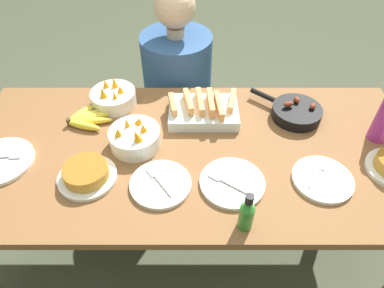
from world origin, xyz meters
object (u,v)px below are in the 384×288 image
Objects in this scene: empty_plate_mid_edge at (161,184)px; hot_sauce_bottle at (247,213)px; empty_plate_far_left at (232,183)px; fruit_bowl_citrus at (135,138)px; empty_plate_far_right at (0,162)px; banana_bunch at (85,119)px; frittata_plate_center at (87,174)px; empty_plate_near_front at (322,179)px; skillet at (295,112)px; fruit_bowl_mango at (113,97)px; person_figure at (178,102)px; melon_tray at (204,110)px.

empty_plate_mid_edge is 0.34m from hot_sauce_bottle.
fruit_bowl_citrus is (-0.38, 0.20, 0.03)m from empty_plate_far_left.
empty_plate_far_right is 0.96m from hot_sauce_bottle.
hot_sauce_bottle reaches higher than banana_bunch.
empty_plate_near_front is at bearing -0.67° from frittata_plate_center.
skillet is 0.69m from empty_plate_mid_edge.
hot_sauce_bottle is (0.53, -0.65, 0.03)m from fruit_bowl_mango.
empty_plate_mid_edge is at bearing -61.56° from fruit_bowl_citrus.
empty_plate_mid_edge is 0.54m from fruit_bowl_mango.
empty_plate_near_front is 1.04m from person_figure.
skillet is 0.63m from hot_sauce_bottle.
empty_plate_mid_edge is at bearing -177.89° from empty_plate_near_front.
skillet is at bearing 14.57° from fruit_bowl_citrus.
empty_plate_far_left is 0.26m from empty_plate_mid_edge.
hot_sauce_bottle reaches higher than empty_plate_far_left.
banana_bunch is 0.52m from melon_tray.
melon_tray is at bearing -73.61° from person_figure.
frittata_plate_center reaches higher than empty_plate_far_right.
fruit_bowl_citrus is at bearing -31.18° from banana_bunch.
empty_plate_near_front is at bearing 31.56° from hot_sauce_bottle.
hot_sauce_bottle is (0.92, -0.28, 0.06)m from empty_plate_far_right.
person_figure is at bearing 105.24° from empty_plate_far_left.
empty_plate_far_right is at bearing -136.16° from fruit_bowl_mango.
hot_sauce_bottle reaches higher than melon_tray.
hot_sauce_bottle reaches higher than empty_plate_far_right.
fruit_bowl_citrus reaches higher than empty_plate_mid_edge.
banana_bunch is 0.67× the size of melon_tray.
fruit_bowl_citrus is (0.13, -0.27, 0.00)m from fruit_bowl_mango.
empty_plate_near_front is at bearing 2.11° from empty_plate_mid_edge.
melon_tray is 0.57m from empty_plate_near_front.
fruit_bowl_mango is (-0.41, 0.09, 0.00)m from melon_tray.
skillet is 1.17× the size of empty_plate_far_right.
hot_sauce_bottle reaches higher than fruit_bowl_mango.
frittata_plate_center reaches higher than empty_plate_far_left.
frittata_plate_center is at bearing -131.56° from fruit_bowl_citrus.
empty_plate_near_front is (0.87, -0.01, -0.02)m from frittata_plate_center.
empty_plate_far_left and empty_plate_far_right have the same top height.
fruit_bowl_citrus is (0.51, 0.10, 0.03)m from empty_plate_far_right.
hot_sauce_bottle is at bearing -81.24° from empty_plate_far_left.
person_figure is (-0.56, 0.82, -0.28)m from empty_plate_near_front.
empty_plate_far_left is (-0.33, -0.02, 0.00)m from empty_plate_near_front.
banana_bunch is 1.00m from empty_plate_near_front.
empty_plate_mid_edge is (-0.17, -0.39, -0.03)m from melon_tray.
frittata_plate_center is 0.97× the size of empty_plate_mid_edge.
skillet is at bearing 22.93° from frittata_plate_center.
banana_bunch is 0.94× the size of frittata_plate_center.
empty_plate_near_front and empty_plate_mid_edge have the same top height.
melon_tray is 0.40m from empty_plate_far_left.
melon_tray is 1.04× the size of skillet.
empty_plate_mid_edge is at bearing -178.65° from empty_plate_far_left.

